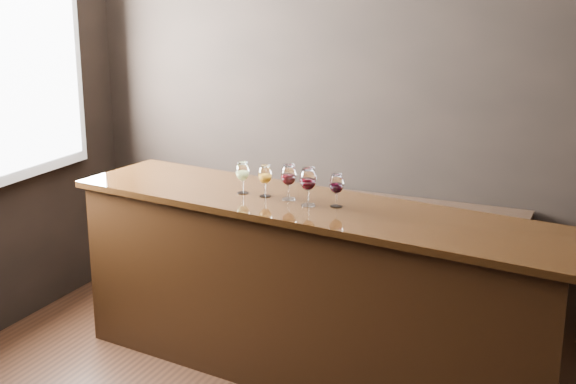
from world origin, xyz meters
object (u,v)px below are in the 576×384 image
at_px(glass_amber, 265,175).
at_px(glass_red_b, 308,180).
at_px(back_bar_shelf, 343,259).
at_px(glass_white, 242,172).
at_px(glass_red_c, 337,185).
at_px(glass_red_a, 289,176).
at_px(bar_counter, 314,296).

distance_m(glass_amber, glass_red_b, 0.30).
bearing_deg(glass_amber, glass_red_b, -13.99).
height_order(back_bar_shelf, glass_red_b, glass_red_b).
relative_size(back_bar_shelf, glass_white, 12.75).
distance_m(glass_amber, glass_red_c, 0.43).
xyz_separation_m(back_bar_shelf, glass_red_b, (0.11, -0.86, 0.75)).
xyz_separation_m(glass_red_a, glass_red_b, (0.14, -0.07, 0.01)).
distance_m(glass_white, glass_amber, 0.14).
xyz_separation_m(bar_counter, glass_red_a, (-0.17, 0.03, 0.66)).
height_order(bar_counter, glass_red_c, glass_red_c).
distance_m(glass_white, glass_red_b, 0.44).
height_order(bar_counter, glass_red_b, glass_red_b).
distance_m(glass_red_a, glass_red_c, 0.29).
distance_m(back_bar_shelf, glass_amber, 1.09).
xyz_separation_m(back_bar_shelf, glass_amber, (-0.18, -0.79, 0.73)).
bearing_deg(back_bar_shelf, glass_red_a, -92.80).
height_order(glass_amber, glass_red_b, glass_red_b).
xyz_separation_m(glass_white, glass_red_c, (0.58, -0.03, -0.00)).
height_order(glass_red_a, glass_red_c, glass_red_a).
height_order(bar_counter, back_bar_shelf, bar_counter).
distance_m(bar_counter, back_bar_shelf, 0.83).
height_order(glass_white, glass_red_c, glass_white).
distance_m(glass_amber, glass_red_a, 0.14).
relative_size(back_bar_shelf, glass_red_a, 11.63).
bearing_deg(glass_white, glass_red_a, -2.17).
bearing_deg(glass_white, bar_counter, -4.98).
height_order(back_bar_shelf, glass_red_a, glass_red_a).
height_order(back_bar_shelf, glass_white, glass_white).
relative_size(glass_amber, glass_red_c, 1.00).
height_order(glass_red_b, glass_red_c, glass_red_b).
distance_m(glass_red_a, glass_red_b, 0.16).
relative_size(glass_red_a, glass_red_b, 0.95).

